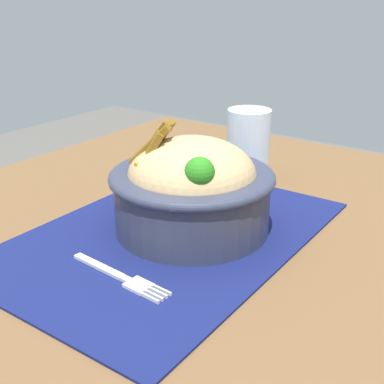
% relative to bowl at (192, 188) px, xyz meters
% --- Properties ---
extents(table, '(1.03, 0.79, 0.75)m').
position_rel_bowl_xyz_m(table, '(0.05, -0.01, -0.15)').
color(table, brown).
rests_on(table, ground_plane).
extents(placemat, '(0.44, 0.30, 0.00)m').
position_rel_bowl_xyz_m(placemat, '(0.03, -0.01, -0.06)').
color(placemat, '#11194C').
rests_on(placemat, table).
extents(bowl, '(0.22, 0.22, 0.14)m').
position_rel_bowl_xyz_m(bowl, '(0.00, 0.00, 0.00)').
color(bowl, '#2D3347').
rests_on(bowl, placemat).
extents(fork, '(0.02, 0.14, 0.00)m').
position_rel_bowl_xyz_m(fork, '(0.14, 0.01, -0.05)').
color(fork, silver).
rests_on(fork, placemat).
extents(drinking_glass, '(0.07, 0.07, 0.11)m').
position_rel_bowl_xyz_m(drinking_glass, '(-0.20, -0.04, -0.01)').
color(drinking_glass, silver).
rests_on(drinking_glass, table).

